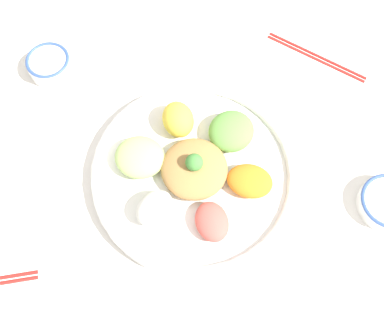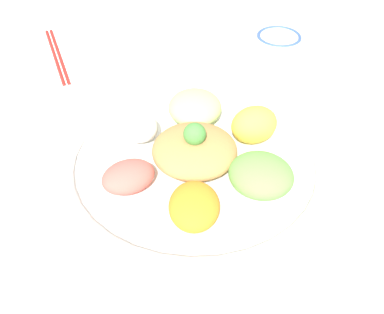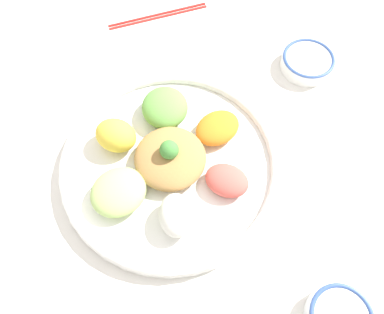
{
  "view_description": "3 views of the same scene",
  "coord_description": "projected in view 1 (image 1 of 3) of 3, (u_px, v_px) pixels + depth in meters",
  "views": [
    {
      "loc": [
        0.36,
        -0.01,
        0.85
      ],
      "look_at": [
        0.02,
        -0.03,
        0.06
      ],
      "focal_mm": 42.0,
      "sensor_mm": 36.0,
      "label": 1
    },
    {
      "loc": [
        0.12,
        0.48,
        0.49
      ],
      "look_at": [
        0.04,
        0.02,
        0.07
      ],
      "focal_mm": 42.0,
      "sensor_mm": 36.0,
      "label": 2
    },
    {
      "loc": [
        0.27,
        -0.22,
        0.65
      ],
      "look_at": [
        0.06,
        0.0,
        0.04
      ],
      "focal_mm": 35.0,
      "sensor_mm": 36.0,
      "label": 3
    }
  ],
  "objects": [
    {
      "name": "ground_plane",
      "position": [
        208.0,
        162.0,
        0.92
      ],
      "size": [
        2.4,
        2.4,
        0.0
      ],
      "primitive_type": "plane",
      "color": "white"
    },
    {
      "name": "salad_platter",
      "position": [
        194.0,
        170.0,
        0.89
      ],
      "size": [
        0.41,
        0.41,
        0.09
      ],
      "color": "white",
      "rests_on": "ground_plane"
    },
    {
      "name": "sauce_bowl_red",
      "position": [
        50.0,
        65.0,
        0.99
      ],
      "size": [
        0.1,
        0.1,
        0.05
      ],
      "color": "white",
      "rests_on": "ground_plane"
    },
    {
      "name": "chopsticks_pair_far",
      "position": [
        316.0,
        56.0,
        1.03
      ],
      "size": [
        0.13,
        0.22,
        0.01
      ],
      "rotation": [
        0.0,
        0.0,
        4.22
      ],
      "color": "red",
      "rests_on": "ground_plane"
    },
    {
      "name": "serving_spoon_extra",
      "position": [
        153.0,
        34.0,
        1.05
      ],
      "size": [
        0.04,
        0.13,
        0.01
      ],
      "rotation": [
        0.0,
        0.0,
        1.44
      ],
      "color": "silver",
      "rests_on": "ground_plane"
    }
  ]
}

